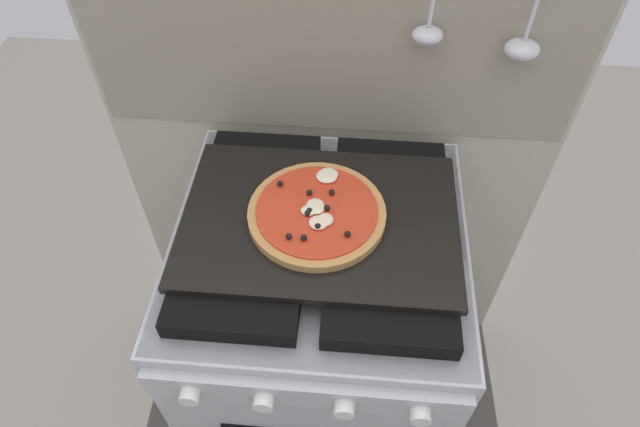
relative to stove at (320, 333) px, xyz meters
The scene contains 5 objects.
ground_plane 0.45m from the stove, 90.00° to the left, with size 4.00×4.00×0.00m, color #4C4742.
kitchen_backsplash 0.48m from the stove, 89.66° to the left, with size 1.10×0.09×1.55m.
stove is the anchor object (origin of this frame).
baking_tray 0.46m from the stove, 90.00° to the left, with size 0.54×0.38×0.02m, color black.
pizza_left 0.48m from the stove, 142.78° to the left, with size 0.27×0.27×0.03m.
Camera 1 is at (0.06, -0.69, 1.72)m, focal length 30.51 mm.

